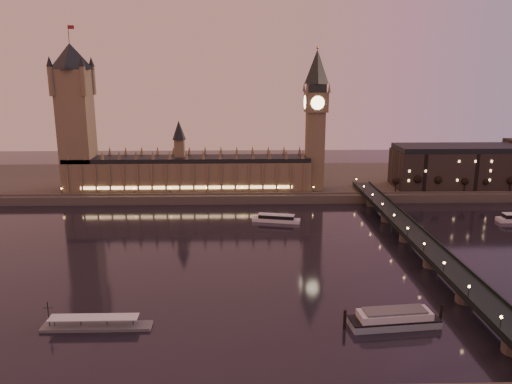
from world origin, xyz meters
TOP-DOWN VIEW (x-y plane):
  - ground at (0.00, 0.00)m, footprint 700.00×700.00m
  - far_embankment at (30.00, 165.00)m, footprint 560.00×130.00m
  - palace_of_westminster at (-40.12, 120.99)m, footprint 180.00×26.62m
  - victoria_tower at (-120.00, 121.00)m, footprint 31.68×31.68m
  - big_ben at (53.99, 120.99)m, footprint 17.68×17.68m
  - westminster_bridge at (91.61, 0.00)m, footprint 13.20×260.00m
  - city_block at (194.94, 130.93)m, footprint 155.00×45.00m
  - bare_tree_0 at (111.06, 109.00)m, footprint 5.37×5.37m
  - bare_tree_1 at (128.02, 109.00)m, footprint 5.37×5.37m
  - bare_tree_2 at (144.99, 109.00)m, footprint 5.37×5.37m
  - bare_tree_3 at (161.96, 109.00)m, footprint 5.37×5.37m
  - bare_tree_4 at (178.92, 109.00)m, footprint 5.37×5.37m
  - bare_tree_5 at (195.89, 109.00)m, footprint 5.37×5.37m
  - cruise_boat_a at (21.52, 57.79)m, footprint 30.83×12.96m
  - moored_barge at (56.90, -76.01)m, footprint 38.80×12.86m
  - pontoon_pier at (-54.39, -74.57)m, footprint 40.49×6.75m

SIDE VIEW (x-z plane):
  - ground at x=0.00m, z-range 0.00..0.00m
  - pontoon_pier at x=-54.39m, z-range -4.23..6.56m
  - cruise_boat_a at x=21.52m, z-range -0.29..4.53m
  - far_embankment at x=30.00m, z-range 0.00..6.00m
  - moored_barge at x=56.90m, z-range -0.56..6.59m
  - westminster_bridge at x=91.61m, z-range -2.13..13.17m
  - bare_tree_0 at x=111.06m, z-range 8.67..19.58m
  - bare_tree_1 at x=128.02m, z-range 8.67..19.58m
  - bare_tree_2 at x=144.99m, z-range 8.67..19.58m
  - bare_tree_3 at x=161.96m, z-range 8.67..19.58m
  - bare_tree_4 at x=178.92m, z-range 8.67..19.58m
  - bare_tree_5 at x=195.89m, z-range 8.67..19.58m
  - palace_of_westminster at x=-40.12m, z-range -4.29..47.71m
  - city_block at x=194.94m, z-range 5.24..39.24m
  - big_ben at x=53.99m, z-range 11.95..115.95m
  - victoria_tower at x=-120.00m, z-range 6.79..124.79m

